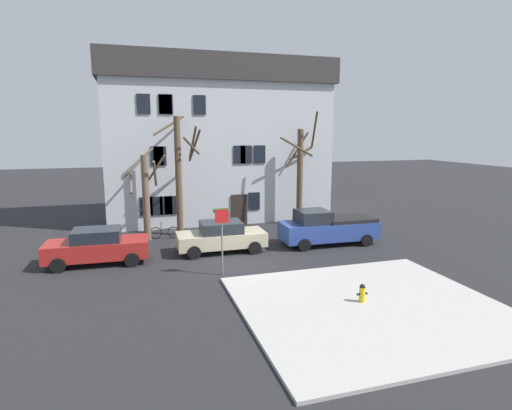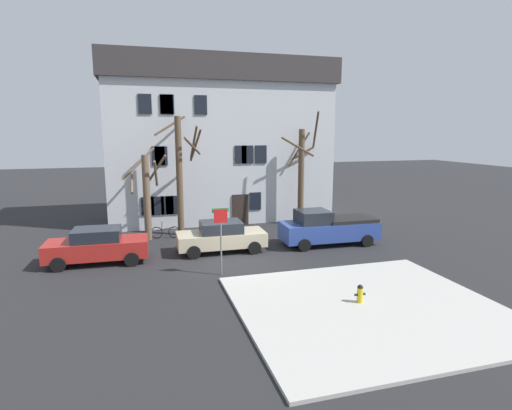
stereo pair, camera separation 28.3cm
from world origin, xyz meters
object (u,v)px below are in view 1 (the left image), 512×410
object	(u,v)px
car_beige_sedan	(221,237)
street_sign_pole	(222,229)
building_main	(217,140)
car_red_sedan	(97,246)
tree_bare_far	(300,172)
pickup_truck_blue	(328,227)
bicycle_leaning	(165,233)
tree_bare_near	(146,193)
tree_bare_mid	(180,172)
fire_hydrant	(362,293)

from	to	relation	value
car_beige_sedan	street_sign_pole	size ratio (longest dim) A/B	1.54
building_main	car_red_sedan	xyz separation A→B (m)	(-7.85, -9.32, -4.88)
tree_bare_far	pickup_truck_blue	bearing A→B (deg)	-94.92
bicycle_leaning	car_beige_sedan	bearing A→B (deg)	-53.55
tree_bare_near	street_sign_pole	bearing A→B (deg)	-67.95
tree_bare_near	tree_bare_mid	world-z (taller)	tree_bare_mid
tree_bare_mid	car_beige_sedan	xyz separation A→B (m)	(1.60, -4.28, -3.11)
tree_bare_far	car_beige_sedan	size ratio (longest dim) A/B	1.63
pickup_truck_blue	bicycle_leaning	size ratio (longest dim) A/B	3.18
tree_bare_near	building_main	bearing A→B (deg)	45.07
car_red_sedan	bicycle_leaning	world-z (taller)	car_red_sedan
tree_bare_far	bicycle_leaning	xyz separation A→B (m)	(-9.23, -1.31, -3.24)
car_beige_sedan	pickup_truck_blue	bearing A→B (deg)	-2.45
car_beige_sedan	tree_bare_far	bearing A→B (deg)	37.06
tree_bare_near	tree_bare_mid	xyz separation A→B (m)	(2.07, 0.59, 1.16)
street_sign_pole	bicycle_leaning	world-z (taller)	street_sign_pole
tree_bare_mid	car_beige_sedan	distance (m)	5.53
tree_bare_mid	tree_bare_far	size ratio (longest dim) A/B	0.96
pickup_truck_blue	car_red_sedan	bearing A→B (deg)	179.98
building_main	pickup_truck_blue	xyz separation A→B (m)	(4.41, -9.33, -4.78)
tree_bare_far	fire_hydrant	size ratio (longest dim) A/B	11.18
tree_bare_near	pickup_truck_blue	bearing A→B (deg)	-22.01
building_main	pickup_truck_blue	size ratio (longest dim) A/B	2.91
street_sign_pole	tree_bare_far	bearing A→B (deg)	49.66
tree_bare_mid	bicycle_leaning	distance (m)	3.78
tree_bare_mid	building_main	bearing A→B (deg)	55.48
car_beige_sedan	bicycle_leaning	distance (m)	4.54
building_main	tree_bare_mid	xyz separation A→B (m)	(-3.29, -4.78, -1.81)
tree_bare_near	fire_hydrant	distance (m)	14.12
car_beige_sedan	pickup_truck_blue	world-z (taller)	pickup_truck_blue
building_main	fire_hydrant	xyz separation A→B (m)	(1.85, -17.29, -5.27)
building_main	street_sign_pole	size ratio (longest dim) A/B	5.29
street_sign_pole	car_red_sedan	bearing A→B (deg)	148.37
building_main	bicycle_leaning	size ratio (longest dim) A/B	9.24
tree_bare_mid	street_sign_pole	size ratio (longest dim) A/B	2.41
tree_bare_near	car_red_sedan	world-z (taller)	tree_bare_near
tree_bare_near	fire_hydrant	bearing A→B (deg)	-58.81
pickup_truck_blue	fire_hydrant	size ratio (longest dim) A/B	8.09
car_red_sedan	fire_hydrant	xyz separation A→B (m)	(9.70, -7.97, -0.39)
tree_bare_mid	bicycle_leaning	xyz separation A→B (m)	(-1.09, -0.65, -3.56)
building_main	tree_bare_far	bearing A→B (deg)	-40.30
car_beige_sedan	bicycle_leaning	xyz separation A→B (m)	(-2.68, 3.63, -0.46)
tree_bare_far	tree_bare_mid	bearing A→B (deg)	-175.34
tree_bare_near	car_red_sedan	xyz separation A→B (m)	(-2.48, -3.95, -1.91)
car_red_sedan	bicycle_leaning	size ratio (longest dim) A/B	2.77
pickup_truck_blue	street_sign_pole	bearing A→B (deg)	-153.85
tree_bare_far	car_beige_sedan	world-z (taller)	tree_bare_far
tree_bare_mid	pickup_truck_blue	xyz separation A→B (m)	(7.70, -4.54, -2.96)
building_main	tree_bare_far	xyz separation A→B (m)	(4.86, -4.12, -2.14)
tree_bare_mid	fire_hydrant	distance (m)	13.96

